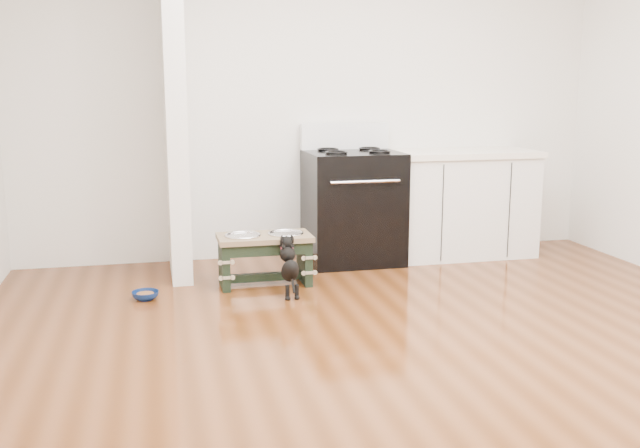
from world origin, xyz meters
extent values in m
plane|color=#4D260D|center=(0.00, 0.00, 0.00)|extent=(5.00, 5.00, 0.00)
plane|color=silver|center=(0.00, 2.50, 1.35)|extent=(5.00, 0.00, 5.00)
cube|color=silver|center=(-1.18, 2.10, 1.35)|extent=(0.15, 0.80, 2.70)
cube|color=black|center=(0.25, 2.15, 0.46)|extent=(0.76, 0.65, 0.92)
cube|color=black|center=(0.25, 1.84, 0.40)|extent=(0.58, 0.02, 0.50)
cylinder|color=silver|center=(0.25, 1.80, 0.72)|extent=(0.56, 0.02, 0.02)
cube|color=white|center=(0.25, 2.43, 1.03)|extent=(0.76, 0.08, 0.22)
torus|color=black|center=(0.07, 2.01, 0.93)|extent=(0.18, 0.18, 0.02)
torus|color=black|center=(0.43, 2.01, 0.93)|extent=(0.18, 0.18, 0.02)
torus|color=black|center=(0.07, 2.29, 0.93)|extent=(0.18, 0.18, 0.02)
torus|color=black|center=(0.43, 2.29, 0.93)|extent=(0.18, 0.18, 0.02)
cube|color=silver|center=(1.23, 2.18, 0.43)|extent=(1.20, 0.60, 0.86)
cube|color=beige|center=(1.23, 2.18, 0.89)|extent=(1.24, 0.64, 0.05)
cube|color=black|center=(1.23, 1.92, 0.05)|extent=(1.20, 0.06, 0.10)
cube|color=black|center=(-0.88, 1.62, 0.17)|extent=(0.06, 0.33, 0.34)
cube|color=black|center=(-0.28, 1.62, 0.17)|extent=(0.06, 0.33, 0.34)
cube|color=black|center=(-0.58, 1.47, 0.30)|extent=(0.54, 0.03, 0.08)
cube|color=black|center=(-0.58, 1.62, 0.06)|extent=(0.54, 0.06, 0.06)
cube|color=brown|center=(-0.58, 1.62, 0.36)|extent=(0.69, 0.37, 0.04)
cylinder|color=silver|center=(-0.74, 1.62, 0.36)|extent=(0.23, 0.23, 0.04)
cylinder|color=silver|center=(-0.42, 1.62, 0.36)|extent=(0.23, 0.23, 0.04)
torus|color=silver|center=(-0.74, 1.62, 0.38)|extent=(0.27, 0.27, 0.02)
torus|color=silver|center=(-0.42, 1.62, 0.38)|extent=(0.27, 0.27, 0.02)
cylinder|color=black|center=(-0.49, 1.19, 0.05)|extent=(0.03, 0.03, 0.10)
cylinder|color=black|center=(-0.42, 1.19, 0.05)|extent=(0.03, 0.03, 0.10)
sphere|color=black|center=(-0.49, 1.19, 0.01)|extent=(0.04, 0.04, 0.04)
sphere|color=black|center=(-0.42, 1.19, 0.01)|extent=(0.04, 0.04, 0.04)
ellipsoid|color=black|center=(-0.46, 1.26, 0.19)|extent=(0.12, 0.28, 0.25)
sphere|color=black|center=(-0.46, 1.35, 0.29)|extent=(0.11, 0.11, 0.11)
sphere|color=black|center=(-0.46, 1.38, 0.36)|extent=(0.10, 0.10, 0.10)
sphere|color=black|center=(-0.49, 1.45, 0.36)|extent=(0.03, 0.03, 0.03)
sphere|color=black|center=(-0.42, 1.45, 0.36)|extent=(0.03, 0.03, 0.03)
cylinder|color=black|center=(-0.46, 1.15, 0.11)|extent=(0.02, 0.08, 0.09)
torus|color=#C63A4F|center=(-0.46, 1.37, 0.32)|extent=(0.09, 0.06, 0.08)
imported|color=#0B1F50|center=(-1.44, 1.43, 0.03)|extent=(0.23, 0.23, 0.06)
cylinder|color=#593319|center=(-1.44, 1.43, 0.03)|extent=(0.12, 0.12, 0.02)
camera|label=1|loc=(-1.35, -3.46, 1.46)|focal=40.00mm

